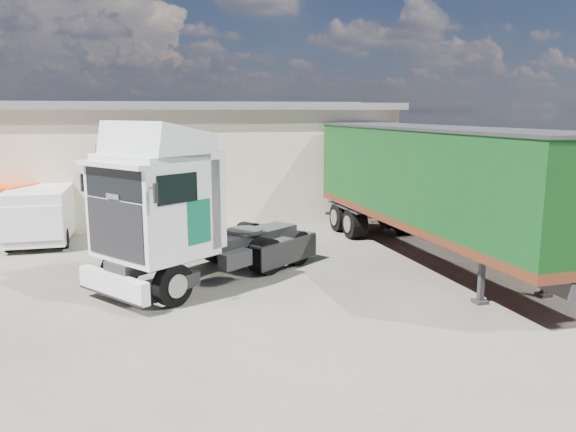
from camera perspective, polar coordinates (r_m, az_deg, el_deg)
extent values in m
plane|color=#2C2A24|center=(14.65, -6.72, -9.19)|extent=(120.00, 120.00, 0.00)
cube|color=beige|center=(30.20, -21.41, 5.24)|extent=(30.00, 12.00, 5.00)
cube|color=#595B5E|center=(30.10, -21.75, 10.27)|extent=(30.60, 12.60, 0.30)
cube|color=#595B5E|center=(23.93, -14.00, 2.75)|extent=(4.00, 0.08, 3.60)
cube|color=#595B5E|center=(30.10, -21.78, 10.65)|extent=(30.60, 0.40, 0.15)
cube|color=brown|center=(23.79, 20.31, 1.02)|extent=(0.35, 26.00, 2.50)
cylinder|color=black|center=(15.65, -14.28, -6.00)|extent=(2.49, 2.72, 1.12)
cylinder|color=black|center=(18.00, -4.85, -3.53)|extent=(2.53, 2.76, 1.12)
cylinder|color=black|center=(19.06, -1.78, -2.70)|extent=(2.53, 2.76, 1.12)
cube|color=#2D2D30|center=(17.11, -7.56, -2.98)|extent=(6.02, 5.09, 0.32)
cube|color=silver|center=(15.10, -17.34, -6.69)|extent=(1.89, 2.26, 0.58)
cube|color=silver|center=(15.45, -13.50, 0.83)|extent=(3.54, 3.57, 2.58)
cube|color=black|center=(14.83, -17.13, -1.30)|extent=(1.50, 1.85, 1.48)
cube|color=black|center=(14.66, -17.31, 3.15)|extent=(1.52, 1.88, 0.79)
cube|color=silver|center=(15.40, -13.14, 7.04)|extent=(3.23, 3.32, 1.29)
cube|color=#0C593E|center=(16.80, -15.08, 0.52)|extent=(0.63, 0.50, 1.16)
cube|color=#0C593E|center=(14.76, -9.01, -0.59)|extent=(0.63, 0.50, 1.16)
cylinder|color=#2D2D30|center=(18.01, -4.41, -1.52)|extent=(1.63, 1.63, 0.13)
cube|color=#2D2D30|center=(15.48, 19.04, -6.24)|extent=(0.36, 0.36, 1.22)
cube|color=#2D2D30|center=(16.70, 24.66, -5.42)|extent=(0.36, 0.36, 1.22)
cylinder|color=black|center=(23.31, 8.63, -0.28)|extent=(2.91, 1.38, 1.18)
cube|color=#2D2D30|center=(19.34, 14.31, -1.49)|extent=(1.86, 13.35, 0.39)
cube|color=#562813|center=(19.27, 14.36, -0.43)|extent=(3.74, 13.49, 0.27)
cube|color=black|center=(19.04, 14.58, 4.23)|extent=(3.74, 13.49, 2.89)
cube|color=#2D2D30|center=(18.94, 14.78, 8.64)|extent=(3.81, 13.56, 0.09)
cylinder|color=black|center=(22.21, -24.17, -2.23)|extent=(2.15, 0.80, 0.73)
cylinder|color=black|center=(25.64, -22.85, -0.52)|extent=(2.15, 0.80, 0.73)
cube|color=silver|center=(23.78, -23.60, 0.57)|extent=(2.27, 5.16, 1.88)
cube|color=silver|center=(21.74, -24.46, -0.51)|extent=(2.08, 1.06, 1.22)
cube|color=black|center=(21.86, -24.48, 1.16)|extent=(1.94, 0.15, 0.66)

